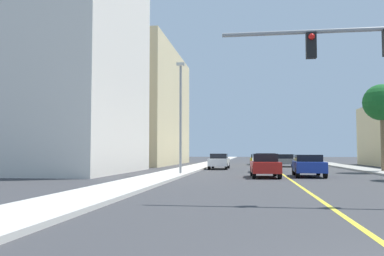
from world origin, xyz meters
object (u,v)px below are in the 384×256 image
at_px(palm_far, 382,103).
at_px(car_blue, 308,165).
at_px(car_yellow, 258,159).
at_px(car_white, 219,161).
at_px(car_red, 265,165).
at_px(car_gray, 285,160).
at_px(car_black, 265,162).
at_px(street_lamp, 181,111).

height_order(palm_far, car_blue, palm_far).
bearing_deg(car_yellow, palm_far, -65.13).
height_order(palm_far, car_white, palm_far).
distance_m(car_white, car_red, 12.95).
relative_size(car_gray, car_black, 0.99).
height_order(car_blue, car_black, car_black).
xyz_separation_m(car_white, car_blue, (6.64, -11.14, -0.00)).
distance_m(car_gray, car_yellow, 7.46).
distance_m(car_white, car_black, 6.59).
bearing_deg(car_yellow, car_gray, -68.79).
bearing_deg(car_blue, street_lamp, -179.13).
bearing_deg(car_gray, car_black, -100.10).
bearing_deg(car_white, palm_far, 159.25).
height_order(car_blue, car_yellow, car_blue).
xyz_separation_m(car_blue, car_black, (-2.53, 5.99, 0.02)).
xyz_separation_m(palm_far, car_black, (-9.00, -0.09, -4.65)).
relative_size(car_blue, car_black, 1.04).
bearing_deg(palm_far, car_white, 158.90).
bearing_deg(car_red, palm_far, 35.90).
relative_size(palm_far, car_white, 1.47).
height_order(car_black, car_yellow, car_black).
distance_m(street_lamp, car_black, 9.08).
bearing_deg(car_white, car_black, 128.99).
xyz_separation_m(car_red, car_gray, (2.84, 19.55, -0.04)).
height_order(street_lamp, car_white, street_lamp).
distance_m(car_blue, car_red, 3.08).
bearing_deg(car_white, car_yellow, -104.89).
bearing_deg(car_black, car_gray, 80.01).
bearing_deg(car_red, street_lamp, 164.01).
xyz_separation_m(car_blue, car_red, (-2.83, -1.23, 0.00)).
bearing_deg(car_gray, car_blue, -88.49).
distance_m(car_white, car_gray, 9.79).
bearing_deg(palm_far, car_yellow, 115.84).
distance_m(palm_far, car_gray, 14.62).
relative_size(car_red, car_yellow, 0.95).
bearing_deg(car_white, car_red, 107.50).
bearing_deg(car_blue, palm_far, 45.07).
height_order(car_red, car_yellow, car_red).
distance_m(car_gray, car_black, 12.59).
bearing_deg(car_yellow, car_black, -90.15).
bearing_deg(street_lamp, palm_far, 21.69).
relative_size(car_blue, car_red, 1.10).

